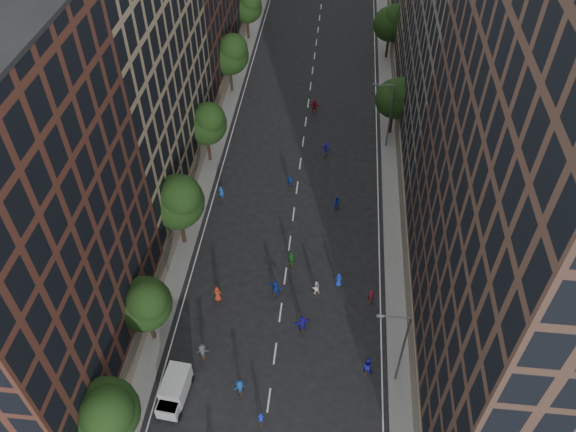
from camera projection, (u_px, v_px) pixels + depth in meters
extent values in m
plane|color=black|center=(300.00, 166.00, 69.05)|extent=(240.00, 240.00, 0.00)
cube|color=slate|center=(216.00, 125.00, 75.17)|extent=(4.00, 105.00, 0.15)
cube|color=slate|center=(396.00, 135.00, 73.47)|extent=(4.00, 105.00, 0.15)
cube|color=#968162|center=(105.00, 52.00, 54.93)|extent=(14.00, 26.00, 34.00)
cube|color=#4C3328|center=(556.00, 212.00, 37.34)|extent=(14.00, 30.00, 36.00)
cube|color=#615950|center=(485.00, 32.00, 58.98)|extent=(14.00, 28.00, 33.00)
sphere|color=#1B3110|center=(104.00, 413.00, 40.38)|extent=(5.20, 5.20, 5.20)
sphere|color=#1B3110|center=(107.00, 412.00, 39.05)|extent=(3.90, 3.90, 3.90)
cylinder|color=black|center=(151.00, 326.00, 50.09)|extent=(0.36, 0.36, 3.70)
sphere|color=#1B3110|center=(144.00, 304.00, 47.74)|extent=(4.80, 4.80, 4.80)
sphere|color=#1B3110|center=(147.00, 300.00, 46.51)|extent=(3.60, 3.60, 3.60)
cylinder|color=black|center=(182.00, 229.00, 58.42)|extent=(0.36, 0.36, 4.22)
sphere|color=#1B3110|center=(177.00, 202.00, 55.73)|extent=(5.60, 5.60, 5.60)
sphere|color=#1B3110|center=(180.00, 196.00, 54.31)|extent=(4.20, 4.20, 4.20)
cylinder|color=black|center=(209.00, 148.00, 68.49)|extent=(0.36, 0.36, 3.87)
sphere|color=#1B3110|center=(206.00, 124.00, 66.02)|extent=(5.00, 5.00, 5.00)
sphere|color=#1B3110|center=(209.00, 118.00, 64.74)|extent=(3.75, 3.75, 3.75)
cylinder|color=black|center=(231.00, 79.00, 79.78)|extent=(0.36, 0.36, 4.05)
sphere|color=#1B3110|center=(229.00, 55.00, 77.20)|extent=(5.40, 5.40, 5.40)
sphere|color=#1B3110|center=(233.00, 48.00, 75.83)|extent=(4.05, 4.05, 4.05)
cylinder|color=black|center=(248.00, 28.00, 91.23)|extent=(0.36, 0.36, 3.78)
sphere|color=#1B3110|center=(247.00, 8.00, 88.82)|extent=(4.80, 4.80, 4.80)
sphere|color=#1B3110|center=(250.00, 2.00, 87.60)|extent=(3.60, 3.60, 3.60)
cylinder|color=black|center=(391.00, 121.00, 72.62)|extent=(0.36, 0.36, 3.74)
sphere|color=#1B3110|center=(395.00, 99.00, 70.24)|extent=(5.00, 5.00, 5.00)
sphere|color=#1B3110|center=(402.00, 93.00, 68.97)|extent=(3.75, 3.75, 3.75)
cylinder|color=black|center=(387.00, 46.00, 86.74)|extent=(0.36, 0.36, 3.96)
sphere|color=#1B3110|center=(390.00, 24.00, 84.22)|extent=(5.20, 5.20, 5.20)
sphere|color=#1B3110|center=(396.00, 17.00, 82.89)|extent=(3.90, 3.90, 3.90)
cylinder|color=#595B60|center=(402.00, 351.00, 45.27)|extent=(0.18, 0.18, 9.00)
cylinder|color=#595B60|center=(395.00, 317.00, 42.20)|extent=(2.40, 0.12, 0.12)
cube|color=#595B60|center=(380.00, 316.00, 42.31)|extent=(0.50, 0.22, 0.15)
cylinder|color=#595B60|center=(390.00, 117.00, 68.69)|extent=(0.18, 0.18, 9.00)
cylinder|color=#595B60|center=(385.00, 85.00, 65.63)|extent=(2.40, 0.12, 0.12)
cube|color=#595B60|center=(375.00, 84.00, 65.74)|extent=(0.50, 0.22, 0.15)
cube|color=silver|center=(176.00, 385.00, 46.64)|extent=(2.13, 3.34, 1.95)
cube|color=silver|center=(169.00, 409.00, 45.52)|extent=(1.89, 1.57, 1.24)
cube|color=black|center=(168.00, 405.00, 45.11)|extent=(1.69, 1.29, 0.09)
cylinder|color=black|center=(158.00, 413.00, 45.86)|extent=(0.28, 0.69, 0.67)
cylinder|color=black|center=(179.00, 417.00, 45.63)|extent=(0.28, 0.69, 0.67)
cylinder|color=black|center=(172.00, 376.00, 48.29)|extent=(0.28, 0.69, 0.67)
cylinder|color=black|center=(192.00, 379.00, 48.05)|extent=(0.28, 0.69, 0.67)
imported|color=#1632B8|center=(261.00, 418.00, 45.11)|extent=(0.60, 0.43, 1.52)
imported|color=#1414A8|center=(367.00, 365.00, 48.31)|extent=(1.07, 0.92, 1.91)
imported|color=#124498|center=(240.00, 387.00, 47.02)|extent=(1.18, 0.95, 1.60)
imported|color=#1431A2|center=(165.00, 398.00, 46.20)|extent=(1.10, 0.59, 1.79)
imported|color=#1F15AF|center=(302.00, 323.00, 51.49)|extent=(1.69, 1.11, 1.75)
imported|color=#9A3019|center=(218.00, 294.00, 53.85)|extent=(0.94, 0.66, 1.82)
imported|color=maroon|center=(371.00, 296.00, 53.89)|extent=(0.63, 0.47, 1.55)
imported|color=white|center=(316.00, 288.00, 54.47)|extent=(0.92, 0.78, 1.67)
imported|color=#444349|center=(203.00, 351.00, 49.42)|extent=(1.21, 0.86, 1.70)
imported|color=#206B27|center=(292.00, 259.00, 57.03)|extent=(1.16, 0.82, 1.84)
imported|color=#13329E|center=(276.00, 288.00, 54.41)|extent=(1.70, 1.05, 1.75)
imported|color=#1433A6|center=(339.00, 280.00, 55.17)|extent=(0.87, 0.64, 1.64)
imported|color=blue|center=(221.00, 193.00, 64.27)|extent=(0.69, 0.51, 1.73)
imported|color=#162EB4|center=(336.00, 203.00, 63.16)|extent=(0.93, 0.82, 1.60)
imported|color=#161191|center=(326.00, 149.00, 70.08)|extent=(1.26, 0.94, 1.74)
imported|color=#123A99|center=(290.00, 181.00, 65.64)|extent=(1.10, 0.56, 1.80)
imported|color=#A41B28|center=(315.00, 106.00, 76.86)|extent=(1.71, 0.61, 1.83)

